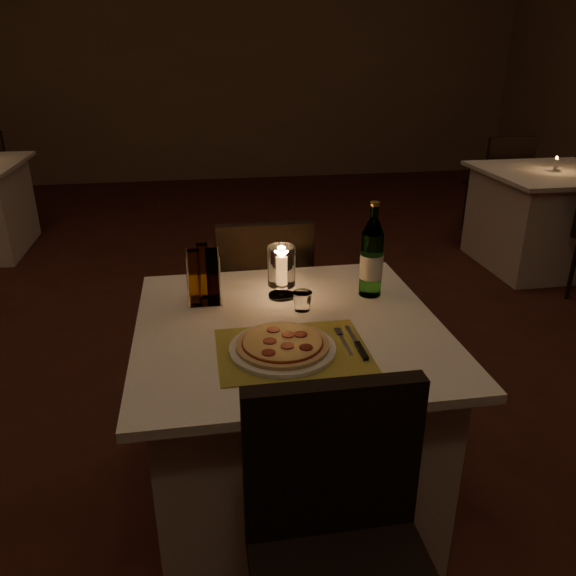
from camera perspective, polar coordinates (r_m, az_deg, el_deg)
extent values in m
cube|color=#481E17|center=(2.84, -5.03, -10.93)|extent=(8.00, 10.00, 0.02)
cube|color=#7F6349|center=(7.36, -9.02, 22.37)|extent=(8.00, 0.02, 3.00)
cube|color=white|center=(2.06, 0.09, -13.25)|extent=(0.88, 0.88, 0.71)
cube|color=white|center=(1.86, 0.10, -4.06)|extent=(1.00, 1.00, 0.03)
cube|color=black|center=(1.38, 4.53, -17.01)|extent=(0.42, 0.05, 0.42)
cube|color=black|center=(2.69, -2.73, -1.36)|extent=(0.42, 0.42, 0.05)
cube|color=black|center=(2.43, -2.30, 1.78)|extent=(0.42, 0.05, 0.42)
cylinder|color=black|center=(2.97, 0.23, -4.00)|extent=(0.03, 0.03, 0.44)
cylinder|color=black|center=(2.94, -6.34, -4.47)|extent=(0.03, 0.03, 0.44)
cylinder|color=black|center=(2.68, 1.46, -7.29)|extent=(0.03, 0.03, 0.44)
cylinder|color=black|center=(2.64, -5.88, -7.87)|extent=(0.03, 0.03, 0.44)
cube|color=#A69939|center=(1.70, 0.45, -6.35)|extent=(0.45, 0.34, 0.00)
cylinder|color=white|center=(1.69, -0.56, -6.17)|extent=(0.32, 0.32, 0.01)
cylinder|color=#D8B77F|center=(1.68, -0.57, -5.78)|extent=(0.28, 0.28, 0.01)
cylinder|color=maroon|center=(1.68, -0.57, -5.56)|extent=(0.24, 0.24, 0.00)
cylinder|color=#EACC7F|center=(1.68, -0.57, -5.45)|extent=(0.24, 0.24, 0.00)
cylinder|color=maroon|center=(1.71, 1.30, -4.73)|extent=(0.04, 0.04, 0.00)
cylinder|color=maroon|center=(1.71, 0.01, -4.76)|extent=(0.04, 0.04, 0.00)
cylinder|color=maroon|center=(1.73, -1.50, -4.25)|extent=(0.04, 0.04, 0.00)
cylinder|color=maroon|center=(1.67, -1.85, -5.41)|extent=(0.04, 0.04, 0.00)
cylinder|color=maroon|center=(1.61, -1.98, -6.57)|extent=(0.04, 0.04, 0.00)
cylinder|color=maroon|center=(1.64, -0.06, -5.90)|extent=(0.04, 0.04, 0.00)
cylinder|color=maroon|center=(1.64, 1.83, -6.04)|extent=(0.04, 0.04, 0.00)
cube|color=silver|center=(1.73, 5.88, -5.76)|extent=(0.01, 0.14, 0.00)
cube|color=silver|center=(1.80, 5.18, -4.47)|extent=(0.02, 0.05, 0.00)
cube|color=black|center=(1.69, 7.47, -6.34)|extent=(0.02, 0.10, 0.01)
cube|color=silver|center=(1.79, 6.47, -4.76)|extent=(0.01, 0.12, 0.00)
cylinder|color=#69B561|center=(2.05, 8.46, 2.37)|extent=(0.08, 0.08, 0.23)
cylinder|color=#69B561|center=(1.99, 8.79, 7.64)|extent=(0.03, 0.03, 0.04)
cylinder|color=gold|center=(1.98, 8.84, 8.45)|extent=(0.03, 0.03, 0.01)
cylinder|color=silver|center=(2.05, 8.45, 2.23)|extent=(0.08, 0.08, 0.09)
cylinder|color=white|center=(2.05, -0.65, -0.75)|extent=(0.10, 0.10, 0.01)
cylinder|color=white|center=(2.04, -0.66, -0.13)|extent=(0.02, 0.02, 0.04)
cylinder|color=white|center=(2.01, -0.67, 2.27)|extent=(0.10, 0.10, 0.15)
cylinder|color=white|center=(2.01, -0.67, 1.89)|extent=(0.03, 0.03, 0.11)
ellipsoid|color=orange|center=(1.99, -0.67, 3.69)|extent=(0.02, 0.02, 0.03)
cube|color=white|center=(2.04, -8.41, -1.29)|extent=(0.12, 0.12, 0.01)
cylinder|color=white|center=(1.95, -10.14, 0.44)|extent=(0.01, 0.01, 0.18)
cylinder|color=white|center=(1.95, -6.91, 0.64)|extent=(0.01, 0.01, 0.18)
cylinder|color=white|center=(2.05, -10.15, 1.61)|extent=(0.01, 0.01, 0.18)
cylinder|color=white|center=(2.05, -7.08, 1.81)|extent=(0.01, 0.01, 0.18)
cube|color=#BF8C33|center=(1.97, -9.43, 1.03)|extent=(0.04, 0.04, 0.20)
cube|color=#3F1E14|center=(1.97, -7.69, 1.14)|extent=(0.04, 0.04, 0.20)
cube|color=#BF8C33|center=(2.02, -8.61, 1.72)|extent=(0.04, 0.04, 0.20)
cylinder|color=black|center=(6.19, -25.47, 8.33)|extent=(0.03, 0.03, 0.44)
cylinder|color=black|center=(5.88, -26.28, 7.48)|extent=(0.03, 0.03, 0.44)
cube|color=white|center=(4.75, 24.66, 6.19)|extent=(0.88, 0.88, 0.71)
cube|color=white|center=(4.67, 25.41, 10.51)|extent=(1.00, 1.00, 0.03)
cylinder|color=black|center=(4.21, 26.95, 1.80)|extent=(0.03, 0.03, 0.44)
cube|color=black|center=(5.39, 20.28, 9.84)|extent=(0.42, 0.42, 0.05)
cube|color=black|center=(5.19, 21.62, 11.79)|extent=(0.42, 0.05, 0.42)
cylinder|color=black|center=(5.67, 20.65, 7.88)|extent=(0.03, 0.03, 0.44)
cylinder|color=black|center=(5.51, 17.54, 7.88)|extent=(0.03, 0.03, 0.44)
cylinder|color=black|center=(5.39, 22.38, 6.87)|extent=(0.03, 0.03, 0.44)
cylinder|color=black|center=(5.22, 19.16, 6.85)|extent=(0.03, 0.03, 0.44)
cylinder|color=white|center=(4.66, 25.54, 11.23)|extent=(0.03, 0.03, 0.09)
ellipsoid|color=orange|center=(4.65, 25.65, 11.85)|extent=(0.01, 0.01, 0.02)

